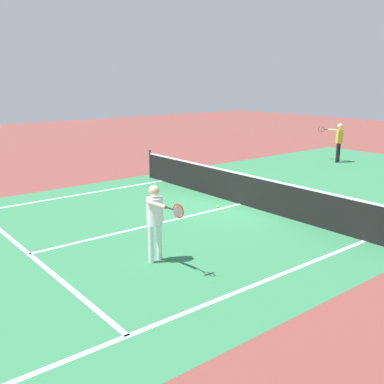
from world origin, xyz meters
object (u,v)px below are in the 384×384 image
player_near (155,215)px  player_far (339,138)px  net (241,188)px  tennis_ball_near_net (218,207)px

player_near → player_far: (-4.37, 12.95, 0.09)m
net → tennis_ball_near_net: 0.93m
net → player_far: (-2.31, 8.46, 0.61)m
player_far → tennis_ball_near_net: (2.17, -9.25, -1.07)m
player_far → tennis_ball_near_net: bearing=-76.8°
player_near → net: bearing=114.6°
player_near → player_far: size_ratio=0.93×
player_near → player_far: player_far is taller
net → player_near: size_ratio=6.07×
player_near → player_far: bearing=108.6°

